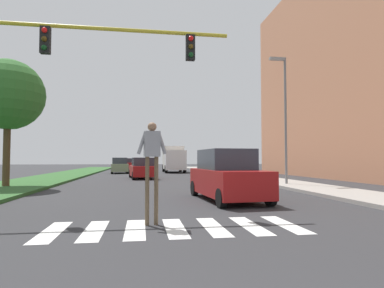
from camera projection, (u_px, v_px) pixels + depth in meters
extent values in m
plane|color=#2D2D30|center=(150.00, 176.00, 30.01)|extent=(140.00, 140.00, 0.00)
cube|color=silver|center=(52.00, 232.00, 7.12)|extent=(0.45, 2.20, 0.01)
cube|color=silver|center=(94.00, 230.00, 7.25)|extent=(0.45, 2.20, 0.01)
cube|color=silver|center=(135.00, 229.00, 7.39)|extent=(0.45, 2.20, 0.01)
cube|color=silver|center=(175.00, 228.00, 7.53)|extent=(0.45, 2.20, 0.01)
cube|color=silver|center=(213.00, 227.00, 7.67)|extent=(0.45, 2.20, 0.01)
cube|color=silver|center=(250.00, 225.00, 7.80)|extent=(0.45, 2.20, 0.01)
cube|color=silver|center=(285.00, 224.00, 7.94)|extent=(0.45, 2.20, 0.01)
cube|color=#2D5B28|center=(55.00, 177.00, 26.84)|extent=(4.34, 64.00, 0.15)
cylinder|color=#4C3823|center=(7.00, 150.00, 17.57)|extent=(0.36, 0.36, 3.80)
sphere|color=#2D6628|center=(8.00, 94.00, 17.71)|extent=(3.83, 3.83, 3.83)
cube|color=#9E9991|center=(242.00, 176.00, 29.27)|extent=(3.00, 64.00, 0.15)
cylinder|color=gold|center=(101.00, 29.00, 9.88)|extent=(7.88, 0.12, 0.12)
cube|color=black|center=(45.00, 40.00, 9.62)|extent=(0.28, 0.20, 0.80)
sphere|color=red|center=(44.00, 30.00, 9.52)|extent=(0.16, 0.16, 0.16)
sphere|color=#4C380F|center=(44.00, 39.00, 9.50)|extent=(0.16, 0.16, 0.16)
sphere|color=#0F3F19|center=(44.00, 48.00, 9.49)|extent=(0.16, 0.16, 0.16)
cube|color=black|center=(190.00, 48.00, 10.28)|extent=(0.28, 0.20, 0.80)
sphere|color=red|center=(191.00, 38.00, 10.17)|extent=(0.16, 0.16, 0.16)
sphere|color=#4C380F|center=(191.00, 47.00, 10.16)|extent=(0.16, 0.16, 0.16)
sphere|color=#0F3F19|center=(191.00, 55.00, 10.15)|extent=(0.16, 0.16, 0.16)
cylinder|color=slate|center=(286.00, 120.00, 19.29)|extent=(0.14, 0.14, 7.50)
cube|color=gray|center=(277.00, 59.00, 19.38)|extent=(0.90, 0.24, 0.16)
cylinder|color=brown|center=(156.00, 191.00, 7.92)|extent=(0.11, 0.11, 1.65)
cylinder|color=brown|center=(147.00, 191.00, 7.86)|extent=(0.11, 0.11, 1.65)
cube|color=gray|center=(152.00, 144.00, 7.94)|extent=(0.41, 0.29, 0.62)
cylinder|color=gray|center=(162.00, 143.00, 8.01)|extent=(0.27, 0.12, 0.58)
cylinder|color=gray|center=(142.00, 143.00, 7.88)|extent=(0.27, 0.12, 0.58)
sphere|color=#8C664C|center=(152.00, 127.00, 7.96)|extent=(0.25, 0.25, 0.22)
cube|color=maroon|center=(228.00, 182.00, 12.60)|extent=(2.25, 4.73, 0.96)
cube|color=#2D333D|center=(225.00, 159.00, 12.86)|extent=(1.86, 2.65, 0.79)
cylinder|color=black|center=(270.00, 197.00, 10.98)|extent=(0.27, 0.66, 0.64)
cylinder|color=black|center=(221.00, 198.00, 10.58)|extent=(0.27, 0.66, 0.64)
cylinder|color=black|center=(232.00, 187.00, 14.58)|extent=(0.27, 0.66, 0.64)
cylinder|color=black|center=(194.00, 188.00, 14.18)|extent=(0.27, 0.66, 0.64)
cube|color=maroon|center=(142.00, 171.00, 26.57)|extent=(2.28, 4.60, 0.82)
cube|color=#2D333D|center=(143.00, 162.00, 26.39)|extent=(1.81, 2.15, 0.67)
cylinder|color=black|center=(130.00, 174.00, 28.05)|extent=(0.28, 0.66, 0.64)
cylinder|color=black|center=(150.00, 174.00, 28.47)|extent=(0.28, 0.66, 0.64)
cylinder|color=black|center=(134.00, 176.00, 24.63)|extent=(0.28, 0.66, 0.64)
cylinder|color=black|center=(156.00, 175.00, 25.05)|extent=(0.28, 0.66, 0.64)
cube|color=gray|center=(120.00, 167.00, 36.56)|extent=(2.15, 4.43, 0.83)
cube|color=#2D333D|center=(120.00, 161.00, 36.39)|extent=(1.74, 2.05, 0.68)
cylinder|color=black|center=(112.00, 170.00, 38.01)|extent=(0.27, 0.66, 0.64)
cylinder|color=black|center=(127.00, 170.00, 38.39)|extent=(0.27, 0.66, 0.64)
cylinder|color=black|center=(112.00, 171.00, 34.70)|extent=(0.27, 0.66, 0.64)
cylinder|color=black|center=(128.00, 171.00, 35.08)|extent=(0.27, 0.66, 0.64)
cube|color=maroon|center=(126.00, 165.00, 50.90)|extent=(2.06, 4.20, 0.81)
cube|color=#2D333D|center=(126.00, 160.00, 50.74)|extent=(1.67, 1.95, 0.66)
cylinder|color=black|center=(121.00, 167.00, 52.25)|extent=(0.27, 0.66, 0.64)
cylinder|color=black|center=(131.00, 167.00, 52.61)|extent=(0.27, 0.66, 0.64)
cylinder|color=black|center=(121.00, 167.00, 49.16)|extent=(0.27, 0.66, 0.64)
cylinder|color=black|center=(132.00, 167.00, 49.53)|extent=(0.27, 0.66, 0.64)
cube|color=silver|center=(175.00, 160.00, 36.83)|extent=(2.30, 2.00, 2.20)
cube|color=beige|center=(173.00, 158.00, 39.91)|extent=(2.30, 4.20, 2.70)
cylinder|color=black|center=(185.00, 169.00, 36.94)|extent=(0.30, 0.90, 0.90)
cylinder|color=black|center=(166.00, 169.00, 36.63)|extent=(0.30, 0.90, 0.90)
cylinder|color=black|center=(180.00, 168.00, 41.04)|extent=(0.30, 0.90, 0.90)
cylinder|color=black|center=(164.00, 168.00, 40.72)|extent=(0.30, 0.90, 0.90)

